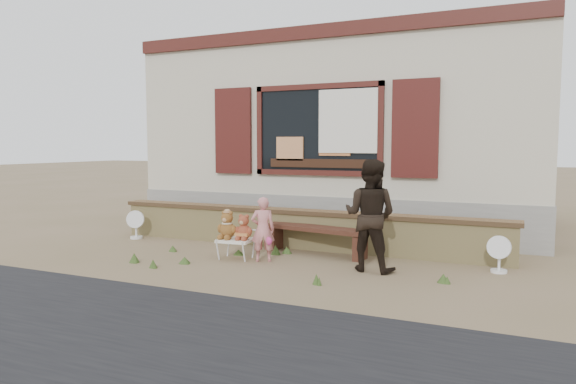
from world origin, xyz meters
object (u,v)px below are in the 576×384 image
at_px(teddy_bear_left, 227,224).
at_px(child, 263,229).
at_px(teddy_bear_right, 244,227).
at_px(adult, 370,215).
at_px(bench, 316,234).
at_px(folding_chair, 236,241).

relative_size(teddy_bear_left, child, 0.45).
distance_m(teddy_bear_left, child, 0.60).
height_order(teddy_bear_right, adult, adult).
relative_size(bench, folding_chair, 3.29).
bearing_deg(teddy_bear_left, adult, -2.13).
bearing_deg(child, bench, -152.92).
xyz_separation_m(bench, child, (-0.57, -0.80, 0.16)).
bearing_deg(teddy_bear_left, bench, 29.98).
height_order(teddy_bear_left, teddy_bear_right, teddy_bear_left).
relative_size(bench, adult, 1.15).
bearing_deg(child, teddy_bear_right, -26.68).
xyz_separation_m(bench, folding_chair, (-1.03, -0.82, -0.05)).
relative_size(bench, child, 1.83).
bearing_deg(teddy_bear_right, child, -4.62).
relative_size(bench, teddy_bear_left, 4.09).
distance_m(teddy_bear_right, adult, 1.98).
xyz_separation_m(bench, teddy_bear_right, (-0.89, -0.81, 0.18)).
height_order(folding_chair, teddy_bear_left, teddy_bear_left).
xyz_separation_m(bench, teddy_bear_left, (-1.17, -0.84, 0.20)).
height_order(teddy_bear_left, child, child).
distance_m(bench, teddy_bear_left, 1.45).
bearing_deg(folding_chair, teddy_bear_left, -180.00).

